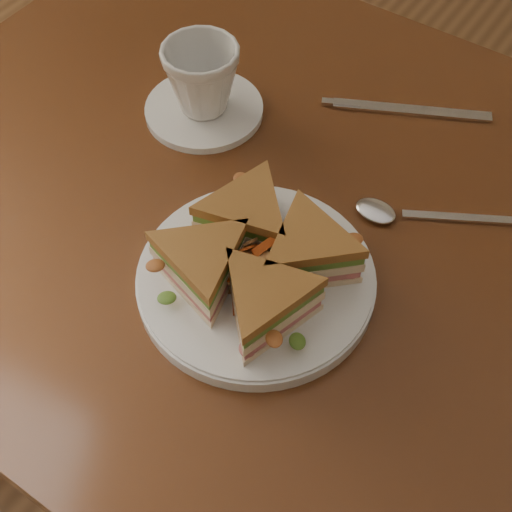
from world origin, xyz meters
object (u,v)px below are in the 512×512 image
object	(u,v)px
plate	(256,280)
knife	(400,110)
table	(334,286)
sandwich_wedges	(256,259)
spoon	(396,213)
saucer	(204,110)
coffee_cup	(202,79)

from	to	relation	value
plate	knife	size ratio (longest dim) A/B	1.26
table	plate	world-z (taller)	plate
sandwich_wedges	spoon	world-z (taller)	sandwich_wedges
table	plate	xyz separation A→B (m)	(-0.04, -0.11, 0.11)
spoon	saucer	size ratio (longest dim) A/B	1.11
saucer	table	bearing A→B (deg)	-17.00
table	coffee_cup	distance (m)	0.30
sandwich_wedges	knife	distance (m)	0.33
table	plate	bearing A→B (deg)	-111.76
coffee_cup	table	bearing A→B (deg)	7.76
sandwich_wedges	spoon	distance (m)	0.19
spoon	knife	distance (m)	0.18
sandwich_wedges	knife	world-z (taller)	sandwich_wedges
knife	spoon	bearing A→B (deg)	-90.70
knife	table	bearing A→B (deg)	-105.68
spoon	saucer	bearing A→B (deg)	147.44
sandwich_wedges	coffee_cup	size ratio (longest dim) A/B	2.56
plate	saucer	world-z (taller)	plate
knife	saucer	world-z (taller)	saucer
spoon	saucer	distance (m)	0.28
knife	sandwich_wedges	bearing A→B (deg)	-116.65
knife	coffee_cup	world-z (taller)	coffee_cup
plate	sandwich_wedges	xyz separation A→B (m)	(0.00, 0.00, 0.04)
plate	table	bearing A→B (deg)	68.24
knife	saucer	bearing A→B (deg)	-171.49
knife	coffee_cup	size ratio (longest dim) A/B	2.08
sandwich_wedges	table	bearing A→B (deg)	68.24
spoon	sandwich_wedges	bearing A→B (deg)	-144.36
plate	knife	distance (m)	0.33
plate	coffee_cup	xyz separation A→B (m)	(-0.20, 0.18, 0.05)
sandwich_wedges	plate	bearing A→B (deg)	0.00
sandwich_wedges	coffee_cup	bearing A→B (deg)	138.14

